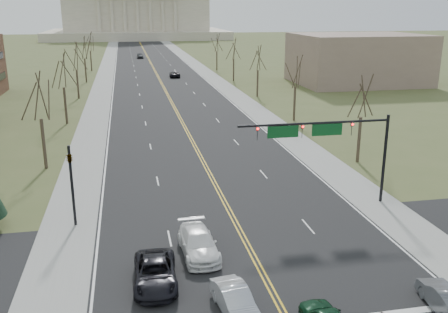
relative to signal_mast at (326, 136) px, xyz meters
name	(u,v)px	position (x,y,z in m)	size (l,w,h in m)	color
road	(154,69)	(-7.45, 96.50, -5.76)	(20.00, 380.00, 0.01)	black
cross_road	(255,259)	(-7.45, -7.50, -5.76)	(120.00, 14.00, 0.01)	black
sidewalk_left	(106,70)	(-19.45, 96.50, -5.75)	(4.00, 380.00, 0.03)	gray
sidewalk_right	(200,68)	(4.55, 96.50, -5.75)	(4.00, 380.00, 0.03)	gray
center_line	(154,69)	(-7.45, 96.50, -5.75)	(0.42, 380.00, 0.01)	gold
edge_line_left	(115,70)	(-17.25, 96.50, -5.75)	(0.15, 380.00, 0.01)	silver
edge_line_right	(191,68)	(2.35, 96.50, -5.75)	(0.15, 380.00, 0.01)	silver
capitol	(136,10)	(-7.45, 236.41, 8.44)	(90.00, 60.00, 50.00)	beige
signal_mast	(326,136)	(0.00, 0.00, 0.00)	(12.12, 0.44, 7.20)	black
signal_left	(71,177)	(-18.95, 0.00, -2.05)	(0.32, 0.36, 6.00)	black
tree_r_0	(362,99)	(8.05, 10.50, 0.79)	(3.74, 3.74, 8.50)	#362920
tree_l_0	(39,98)	(-22.95, 14.50, 1.18)	(3.96, 3.96, 9.00)	#362920
tree_r_1	(296,73)	(8.05, 30.50, 0.79)	(3.74, 3.74, 8.50)	#362920
tree_l_1	(62,72)	(-22.95, 34.50, 1.18)	(3.96, 3.96, 9.00)	#362920
tree_r_2	(258,59)	(8.05, 50.50, 0.79)	(3.74, 3.74, 8.50)	#362920
tree_l_2	(76,58)	(-22.95, 54.50, 1.18)	(3.96, 3.96, 9.00)	#362920
tree_r_3	(234,50)	(8.05, 70.50, 0.79)	(3.74, 3.74, 8.50)	#362920
tree_l_3	(84,49)	(-22.95, 74.50, 1.18)	(3.96, 3.96, 9.00)	#362920
tree_r_4	(217,44)	(8.05, 90.50, 0.79)	(3.74, 3.74, 8.50)	#362920
tree_l_4	(90,43)	(-22.95, 94.50, 1.18)	(3.96, 3.96, 9.00)	#362920
bldg_right_mass	(357,59)	(32.55, 62.50, -0.76)	(25.00, 20.00, 10.00)	#7C6658
car_nb_outer_lead	(446,299)	(0.83, -14.81, -5.05)	(1.47, 4.22, 1.39)	#53565B
car_sb_inner_lead	(235,301)	(-9.91, -12.86, -5.05)	(1.48, 4.23, 1.39)	#B4B6BD
car_sb_outer_lead	(155,273)	(-13.76, -9.26, -5.03)	(2.40, 5.19, 1.44)	black
car_sb_inner_second	(198,243)	(-10.83, -6.16, -4.98)	(2.16, 5.30, 1.54)	white
car_far_nb	(175,74)	(-3.77, 79.11, -5.09)	(2.19, 4.75, 1.32)	black
car_far_sb	(140,56)	(-9.96, 125.34, -4.96)	(1.87, 4.65, 1.58)	#424549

